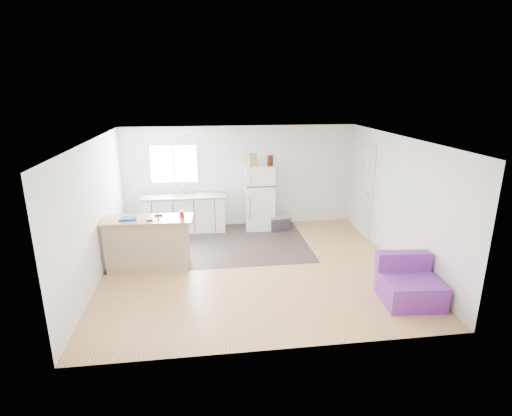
# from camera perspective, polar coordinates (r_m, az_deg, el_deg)

# --- Properties ---
(room) EXTENTS (5.51, 5.01, 2.41)m
(room) POSITION_cam_1_polar(r_m,az_deg,el_deg) (7.19, -0.31, 0.28)
(room) COLOR #AB7547
(room) RESTS_ON ground
(vinyl_zone) EXTENTS (4.05, 2.50, 0.00)m
(vinyl_zone) POSITION_cam_1_polar(r_m,az_deg,el_deg) (8.71, -6.12, -5.13)
(vinyl_zone) COLOR #302824
(vinyl_zone) RESTS_ON floor
(window) EXTENTS (1.18, 0.06, 0.98)m
(window) POSITION_cam_1_polar(r_m,az_deg,el_deg) (9.49, -11.66, 6.21)
(window) COLOR white
(window) RESTS_ON back_wall
(interior_door) EXTENTS (0.11, 0.92, 2.10)m
(interior_door) POSITION_cam_1_polar(r_m,az_deg,el_deg) (9.39, 15.16, 2.52)
(interior_door) COLOR white
(interior_door) RESTS_ON right_wall
(ceiling_fixture) EXTENTS (0.30, 0.30, 0.07)m
(ceiling_fixture) POSITION_cam_1_polar(r_m,az_deg,el_deg) (8.08, -10.05, 10.30)
(ceiling_fixture) COLOR white
(ceiling_fixture) RESTS_ON ceiling
(kitchen_cabinets) EXTENTS (1.93, 0.61, 1.13)m
(kitchen_cabinets) POSITION_cam_1_polar(r_m,az_deg,el_deg) (9.47, -10.20, -0.68)
(kitchen_cabinets) COLOR white
(kitchen_cabinets) RESTS_ON floor
(peninsula) EXTENTS (1.62, 0.69, 0.98)m
(peninsula) POSITION_cam_1_polar(r_m,az_deg,el_deg) (7.64, -15.11, -4.90)
(peninsula) COLOR tan
(peninsula) RESTS_ON floor
(refrigerator) EXTENTS (0.71, 0.67, 1.51)m
(refrigerator) POSITION_cam_1_polar(r_m,az_deg,el_deg) (9.43, 0.53, 1.53)
(refrigerator) COLOR white
(refrigerator) RESTS_ON floor
(cooler) EXTENTS (0.54, 0.42, 0.37)m
(cooler) POSITION_cam_1_polar(r_m,az_deg,el_deg) (9.47, 3.32, -2.02)
(cooler) COLOR #2E2E30
(cooler) RESTS_ON floor
(purple_seat) EXTENTS (0.94, 0.89, 0.71)m
(purple_seat) POSITION_cam_1_polar(r_m,az_deg,el_deg) (6.84, 21.00, -10.25)
(purple_seat) COLOR #7B2E97
(purple_seat) RESTS_ON floor
(cleaner_jug) EXTENTS (0.16, 0.14, 0.30)m
(cleaner_jug) POSITION_cam_1_polar(r_m,az_deg,el_deg) (7.56, -10.48, -7.81)
(cleaner_jug) COLOR white
(cleaner_jug) RESTS_ON floor
(mop) EXTENTS (0.20, 0.32, 1.15)m
(mop) POSITION_cam_1_polar(r_m,az_deg,el_deg) (7.61, -14.00, -7.04)
(mop) COLOR green
(mop) RESTS_ON floor
(red_cup) EXTENTS (0.10, 0.10, 0.12)m
(red_cup) POSITION_cam_1_polar(r_m,az_deg,el_deg) (7.39, -10.53, -0.84)
(red_cup) COLOR red
(red_cup) RESTS_ON peninsula
(blue_tray) EXTENTS (0.31, 0.24, 0.04)m
(blue_tray) POSITION_cam_1_polar(r_m,az_deg,el_deg) (7.51, -17.77, -1.44)
(blue_tray) COLOR #123FAE
(blue_tray) RESTS_ON peninsula
(tool_a) EXTENTS (0.14, 0.06, 0.03)m
(tool_a) POSITION_cam_1_polar(r_m,az_deg,el_deg) (7.56, -13.77, -1.00)
(tool_a) COLOR black
(tool_a) RESTS_ON peninsula
(tool_b) EXTENTS (0.11, 0.07, 0.03)m
(tool_b) POSITION_cam_1_polar(r_m,az_deg,el_deg) (7.31, -14.98, -1.72)
(tool_b) COLOR black
(tool_b) RESTS_ON peninsula
(cardboard_box) EXTENTS (0.22, 0.16, 0.30)m
(cardboard_box) POSITION_cam_1_polar(r_m,az_deg,el_deg) (9.18, -0.53, 6.90)
(cardboard_box) COLOR tan
(cardboard_box) RESTS_ON refrigerator
(bottle_left) EXTENTS (0.09, 0.09, 0.25)m
(bottle_left) POSITION_cam_1_polar(r_m,az_deg,el_deg) (9.16, 1.83, 6.72)
(bottle_left) COLOR #3C140A
(bottle_left) RESTS_ON refrigerator
(bottle_right) EXTENTS (0.09, 0.09, 0.25)m
(bottle_right) POSITION_cam_1_polar(r_m,az_deg,el_deg) (9.25, 2.26, 6.81)
(bottle_right) COLOR #3C140A
(bottle_right) RESTS_ON refrigerator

